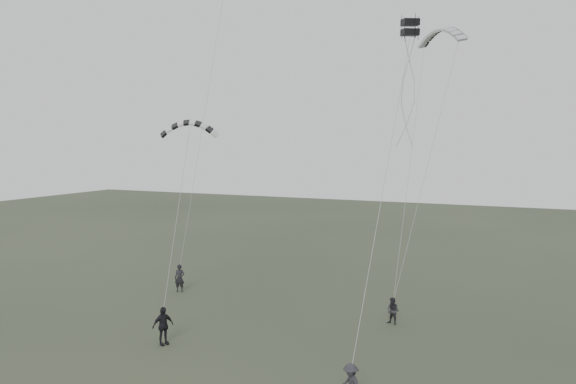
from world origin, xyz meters
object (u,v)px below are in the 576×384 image
at_px(flyer_left, 180,278).
at_px(kite_box, 410,27).
at_px(flyer_right, 393,311).
at_px(kite_pale_large, 441,30).
at_px(kite_striped, 189,123).
at_px(flyer_center, 163,326).

xyz_separation_m(flyer_left, kite_box, (16.22, -4.93, 14.23)).
height_order(flyer_right, kite_pale_large, kite_pale_large).
height_order(kite_striped, kite_box, kite_box).
distance_m(flyer_right, flyer_center, 12.38).
height_order(flyer_left, flyer_right, flyer_left).
distance_m(flyer_right, kite_pale_large, 19.05).
bearing_deg(flyer_right, kite_pale_large, 101.89).
bearing_deg(kite_striped, flyer_right, -21.65).
height_order(kite_pale_large, kite_striped, kite_pale_large).
bearing_deg(flyer_left, flyer_right, -19.97).
distance_m(flyer_center, kite_pale_large, 25.78).
bearing_deg(kite_box, flyer_right, 80.73).
relative_size(flyer_left, flyer_right, 1.25).
bearing_deg(kite_striped, flyer_center, -98.44).
relative_size(flyer_left, kite_box, 2.51).
xyz_separation_m(kite_pale_large, kite_box, (0.77, -13.19, -2.33)).
bearing_deg(flyer_center, kite_box, -45.95).
bearing_deg(kite_pale_large, kite_striped, -109.66).
bearing_deg(kite_box, flyer_left, 133.36).
bearing_deg(flyer_center, flyer_right, -25.01).
distance_m(kite_striped, kite_box, 14.33).
distance_m(flyer_left, flyer_center, 9.92).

